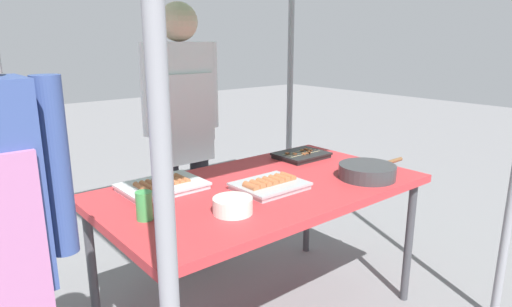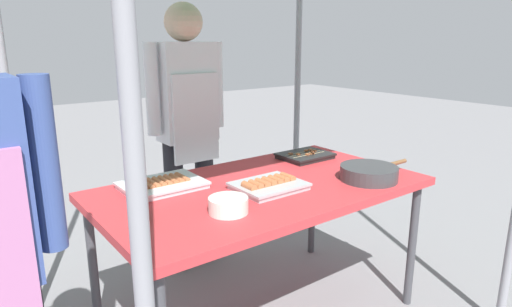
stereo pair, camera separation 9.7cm
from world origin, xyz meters
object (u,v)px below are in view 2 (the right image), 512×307
stall_table (262,195)px  tray_grilled_sausages (162,184)px  condiment_bowl (228,205)px  vendor_woman (187,116)px  tray_meat_skewers (305,156)px  drink_cup_near_edge (140,204)px  tray_pork_links (269,185)px  cooking_wok (369,172)px

stall_table → tray_grilled_sausages: tray_grilled_sausages is taller
condiment_bowl → tray_grilled_sausages: bearing=100.7°
stall_table → vendor_woman: vendor_woman is taller
tray_meat_skewers → stall_table: bearing=-155.2°
tray_meat_skewers → drink_cup_near_edge: bearing=-167.0°
tray_grilled_sausages → drink_cup_near_edge: bearing=-129.0°
tray_pork_links → vendor_woman: (0.02, 0.84, 0.22)m
stall_table → tray_grilled_sausages: size_ratio=4.18×
tray_grilled_sausages → condiment_bowl: bearing=-79.3°
drink_cup_near_edge → tray_meat_skewers: bearing=13.0°
tray_pork_links → vendor_woman: bearing=88.4°
tray_meat_skewers → drink_cup_near_edge: size_ratio=2.56×
vendor_woman → condiment_bowl: bearing=70.6°
tray_meat_skewers → condiment_bowl: size_ratio=1.80×
tray_meat_skewers → cooking_wok: (-0.03, -0.50, 0.02)m
tray_grilled_sausages → tray_pork_links: tray_pork_links is taller
stall_table → tray_grilled_sausages: 0.49m
tray_pork_links → cooking_wok: size_ratio=0.71×
stall_table → cooking_wok: (0.49, -0.27, 0.09)m
vendor_woman → tray_pork_links: bearing=88.4°
tray_grilled_sausages → cooking_wok: bearing=-29.6°
condiment_bowl → vendor_woman: bearing=70.6°
tray_pork_links → cooking_wok: bearing=-21.0°
stall_table → drink_cup_near_edge: 0.65m
tray_grilled_sausages → drink_cup_near_edge: (-0.23, -0.28, 0.04)m
cooking_wok → vendor_woman: vendor_woman is taller
stall_table → condiment_bowl: size_ratio=9.60×
tray_pork_links → vendor_woman: 0.87m
drink_cup_near_edge → cooking_wok: bearing=-11.7°
tray_meat_skewers → cooking_wok: size_ratio=0.66×
tray_meat_skewers → cooking_wok: cooking_wok is taller
tray_meat_skewers → drink_cup_near_edge: (-1.16, -0.27, 0.04)m
cooking_wok → tray_grilled_sausages: bearing=150.4°
cooking_wok → vendor_woman: (-0.48, 1.03, 0.20)m
tray_meat_skewers → tray_pork_links: size_ratio=0.93×
tray_pork_links → vendor_woman: vendor_woman is taller
tray_meat_skewers → condiment_bowl: (-0.85, -0.44, 0.02)m
drink_cup_near_edge → vendor_woman: 1.04m
drink_cup_near_edge → tray_pork_links: bearing=-3.8°
stall_table → drink_cup_near_edge: bearing=-177.2°
tray_pork_links → condiment_bowl: bearing=-158.1°
tray_meat_skewers → cooking_wok: bearing=-92.9°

